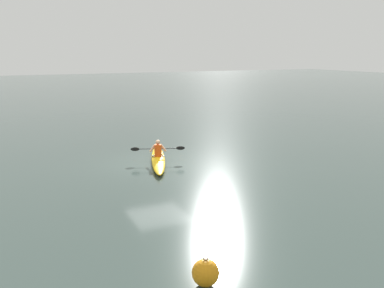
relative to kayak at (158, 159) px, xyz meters
The scene contains 4 objects.
ground_plane 0.23m from the kayak, 57.69° to the left, with size 160.00×160.00×0.00m, color #384742.
kayak is the anchor object (origin of this frame).
kayaker 0.45m from the kayak, 109.84° to the right, with size 2.32×0.87×0.75m.
mooring_buoy_white_far 10.12m from the kayak, 74.49° to the left, with size 0.59×0.59×0.63m.
Camera 1 is at (6.24, 16.45, 4.82)m, focal length 38.14 mm.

